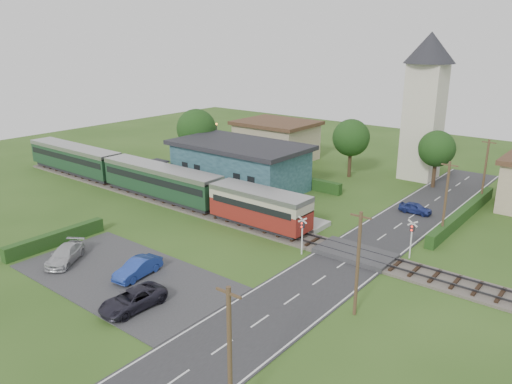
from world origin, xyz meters
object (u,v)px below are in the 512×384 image
Objects in this scene: car_park_blue at (138,268)px; crossing_signal_near at (302,230)px; car_on_road at (415,208)px; pedestrian_near at (253,202)px; car_park_dark at (133,300)px; station_building at (239,165)px; house_west at (276,140)px; pedestrian_far at (169,177)px; car_park_silver at (65,255)px; church_tower at (426,96)px; crossing_signal_far at (412,233)px; equipment_hut at (157,171)px; train at (142,175)px.

crossing_signal_near is at bearing 49.74° from car_park_blue.
pedestrian_near is (-12.45, -10.47, 0.81)m from car_on_road.
crossing_signal_near is 14.67m from car_park_dark.
station_building is 14.87m from house_west.
car_on_road is 27.56m from pedestrian_far.
car_on_road is at bearing 25.20° from car_park_silver.
church_tower is 5.45× the size of car_on_road.
car_park_silver is (-17.08, -28.28, 0.11)m from car_on_road.
station_building is at bearing 105.39° from car_park_blue.
pedestrian_far is at bearing -132.81° from church_tower.
car_park_blue is at bearing -132.42° from crossing_signal_far.
pedestrian_far is (-0.97, -19.64, -1.43)m from house_west.
crossing_signal_near and crossing_signal_far have the same top height.
church_tower reaches higher than equipment_hut.
car_on_road is 30.28m from car_park_dark.
church_tower reaches higher than car_on_road.
station_building is at bearing -56.65° from pedestrian_far.
pedestrian_near is at bearing 9.75° from train.
house_west is 43.29m from car_park_dark.
car_park_dark is (17.59, -39.50, -2.08)m from house_west.
house_west reaches higher than car_park_blue.
house_west is at bearing 85.84° from train.
pedestrian_near reaches higher than car_park_silver.
house_west is 26.94m from car_on_road.
crossing_signal_far is at bearing 6.85° from car_park_silver.
pedestrian_near is (7.43, -6.57, -1.28)m from station_building.
house_west is at bearing 144.23° from crossing_signal_far.
car_on_road is at bearing 11.10° from station_building.
car_park_silver is (2.79, -24.38, -1.98)m from station_building.
crossing_signal_near is at bearing -146.31° from crossing_signal_far.
equipment_hut reaches higher than car_on_road.
car_on_road is at bearing -164.34° from pedestrian_near.
equipment_hut is 2.07m from pedestrian_far.
crossing_signal_near is at bearing -12.94° from equipment_hut.
house_west reaches higher than crossing_signal_far.
crossing_signal_far reaches higher than pedestrian_far.
church_tower reaches higher than car_park_dark.
car_park_blue is at bearing 156.27° from car_on_road.
crossing_signal_near reaches higher than car_on_road.
car_on_road is at bearing -22.11° from house_west.
train is at bearing -129.81° from church_tower.
train is at bearing -14.66° from pedestrian_near.
car_on_road is 1.68× the size of pedestrian_near.
car_park_dark is (19.27, -16.50, -1.47)m from train.
car_on_road is at bearing -79.73° from pedestrian_far.
church_tower is 3.87× the size of car_park_dark.
station_building reaches higher than equipment_hut.
equipment_hut is 0.14× the size of church_tower.
house_west is 5.93× the size of pedestrian_far.
equipment_hut reaches higher than pedestrian_far.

